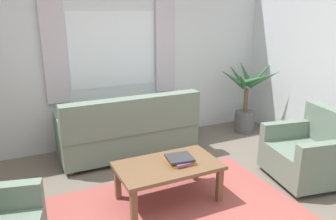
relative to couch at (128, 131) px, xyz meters
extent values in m
plane|color=#6B6056|center=(0.00, -1.61, -0.37)|extent=(6.24, 6.24, 0.00)
cube|color=silver|center=(0.00, 0.65, 0.93)|extent=(5.32, 0.12, 2.60)
cube|color=white|center=(0.00, 0.59, 1.08)|extent=(1.30, 0.01, 1.10)
cube|color=silver|center=(-0.83, 0.56, 1.08)|extent=(0.32, 0.06, 1.40)
cube|color=silver|center=(0.83, 0.56, 1.08)|extent=(0.32, 0.06, 1.40)
cube|color=#9E4C47|center=(0.00, -1.61, -0.36)|extent=(2.48, 1.83, 0.01)
cube|color=slate|center=(0.00, 0.07, -0.12)|extent=(1.90, 0.80, 0.38)
cube|color=slate|center=(0.00, -0.25, 0.31)|extent=(1.90, 0.20, 0.48)
cube|color=slate|center=(0.87, 0.07, 0.19)|extent=(0.16, 0.80, 0.24)
cube|color=slate|center=(-0.87, 0.07, 0.19)|extent=(0.16, 0.80, 0.24)
cylinder|color=brown|center=(0.85, 0.37, -0.34)|extent=(0.06, 0.06, 0.06)
cylinder|color=brown|center=(-0.85, 0.37, -0.34)|extent=(0.06, 0.06, 0.06)
cylinder|color=brown|center=(0.85, -0.23, -0.34)|extent=(0.06, 0.06, 0.06)
cylinder|color=brown|center=(-0.85, -0.23, -0.34)|extent=(0.06, 0.06, 0.06)
cube|color=slate|center=(1.72, -1.60, -0.13)|extent=(0.94, 0.97, 0.36)
cube|color=slate|center=(2.04, -1.66, 0.28)|extent=(0.33, 0.86, 0.46)
cube|color=slate|center=(1.78, -1.25, 0.16)|extent=(0.81, 0.26, 0.22)
cube|color=slate|center=(1.65, -1.96, 0.16)|extent=(0.81, 0.26, 0.22)
cylinder|color=brown|center=(1.46, -1.21, -0.34)|extent=(0.05, 0.05, 0.06)
cylinder|color=brown|center=(1.34, -1.88, -0.34)|extent=(0.05, 0.05, 0.06)
cylinder|color=brown|center=(2.09, -1.32, -0.34)|extent=(0.05, 0.05, 0.06)
cube|color=brown|center=(0.01, -1.30, 0.05)|extent=(1.10, 0.64, 0.04)
cube|color=brown|center=(-0.48, -1.56, -0.17)|extent=(0.06, 0.06, 0.40)
cube|color=brown|center=(0.50, -1.56, -0.17)|extent=(0.06, 0.06, 0.40)
cube|color=brown|center=(-0.48, -1.04, -0.17)|extent=(0.06, 0.06, 0.40)
cube|color=brown|center=(0.50, -1.04, -0.17)|extent=(0.06, 0.06, 0.40)
cube|color=orange|center=(0.14, -1.31, 0.08)|extent=(0.28, 0.28, 0.02)
cube|color=#7F478C|center=(0.13, -1.32, 0.10)|extent=(0.19, 0.28, 0.02)
cube|color=#2D2D33|center=(0.14, -1.32, 0.12)|extent=(0.30, 0.28, 0.02)
cylinder|color=#56565B|center=(2.11, 0.08, -0.19)|extent=(0.34, 0.34, 0.35)
cylinder|color=brown|center=(2.11, 0.08, 0.18)|extent=(0.07, 0.07, 0.40)
cone|color=#2D6638|center=(2.44, 0.11, 0.61)|extent=(0.59, 0.16, 0.47)
cone|color=#2D6638|center=(2.27, 0.35, 0.61)|extent=(0.32, 0.58, 0.42)
cone|color=#2D6638|center=(2.09, 0.33, 0.57)|extent=(0.13, 0.48, 0.39)
cone|color=#2D6638|center=(1.92, 0.21, 0.55)|extent=(0.41, 0.34, 0.37)
cone|color=#2D6638|center=(1.89, -0.08, 0.58)|extent=(0.46, 0.41, 0.36)
cone|color=#2D6638|center=(2.06, -0.24, 0.61)|extent=(0.16, 0.64, 0.34)
cone|color=#2D6638|center=(2.31, -0.11, 0.58)|extent=(0.40, 0.45, 0.40)
camera|label=1|loc=(-1.36, -4.16, 1.65)|focal=34.98mm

